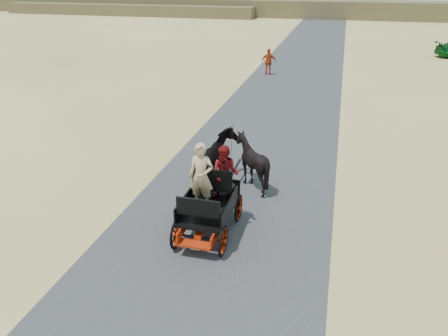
% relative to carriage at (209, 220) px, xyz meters
% --- Properties ---
extents(ground, '(140.00, 140.00, 0.00)m').
position_rel_carriage_xyz_m(ground, '(0.24, -2.30, -0.36)').
color(ground, tan).
extents(road, '(6.00, 140.00, 0.01)m').
position_rel_carriage_xyz_m(road, '(0.24, -2.30, -0.35)').
color(road, '#38383A').
rests_on(road, ground).
extents(ridge_far, '(140.00, 6.00, 2.40)m').
position_rel_carriage_xyz_m(ridge_far, '(0.24, 59.70, 0.84)').
color(ridge_far, brown).
rests_on(ridge_far, ground).
extents(ridge_near, '(40.00, 4.00, 1.60)m').
position_rel_carriage_xyz_m(ridge_near, '(-29.76, 55.70, 0.44)').
color(ridge_near, brown).
rests_on(ridge_near, ground).
extents(carriage, '(1.30, 2.40, 0.72)m').
position_rel_carriage_xyz_m(carriage, '(0.00, 0.00, 0.00)').
color(carriage, black).
rests_on(carriage, ground).
extents(horse_left, '(0.91, 2.01, 1.70)m').
position_rel_carriage_xyz_m(horse_left, '(-0.55, 3.00, 0.49)').
color(horse_left, black).
rests_on(horse_left, ground).
extents(horse_right, '(1.37, 1.54, 1.70)m').
position_rel_carriage_xyz_m(horse_right, '(0.55, 3.00, 0.49)').
color(horse_right, black).
rests_on(horse_right, ground).
extents(driver_man, '(0.66, 0.43, 1.80)m').
position_rel_carriage_xyz_m(driver_man, '(-0.20, 0.05, 1.26)').
color(driver_man, tan).
rests_on(driver_man, carriage).
extents(passenger_woman, '(0.77, 0.60, 1.58)m').
position_rel_carriage_xyz_m(passenger_woman, '(0.30, 0.60, 1.15)').
color(passenger_woman, '#660C0F').
rests_on(passenger_woman, carriage).
extents(pedestrian, '(1.05, 0.52, 1.73)m').
position_rel_carriage_xyz_m(pedestrian, '(-1.65, 19.67, 0.50)').
color(pedestrian, '#A63513').
rests_on(pedestrian, ground).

